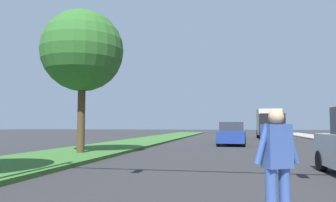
{
  "coord_description": "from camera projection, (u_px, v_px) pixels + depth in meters",
  "views": [
    {
      "loc": [
        -0.4,
        1.53,
        1.46
      ],
      "look_at": [
        -4.18,
        19.83,
        2.82
      ],
      "focal_mm": 34.92,
      "sensor_mm": 36.0,
      "label": 1
    }
  ],
  "objects": [
    {
      "name": "pedestrian_performer",
      "position": [
        277.0,
        162.0,
        4.63
      ],
      "size": [
        0.7,
        0.44,
        1.69
      ],
      "color": "#334C8C",
      "rests_on": "ground_plane"
    },
    {
      "name": "sedan_midblock",
      "position": [
        232.0,
        134.0,
        23.41
      ],
      "size": [
        2.06,
        4.47,
        1.65
      ],
      "color": "navy",
      "rests_on": "ground_plane"
    },
    {
      "name": "tree_mid",
      "position": [
        82.0,
        51.0,
        15.8
      ],
      "size": [
        3.95,
        3.95,
        6.87
      ],
      "color": "#4C3823",
      "rests_on": "median_strip"
    },
    {
      "name": "median_strip",
      "position": [
        143.0,
        141.0,
        27.29
      ],
      "size": [
        4.34,
        64.0,
        0.15
      ],
      "primitive_type": "cube",
      "color": "#386B2D",
      "rests_on": "ground_plane"
    },
    {
      "name": "truck_box_delivery",
      "position": [
        270.0,
        123.0,
        34.05
      ],
      "size": [
        2.4,
        6.2,
        3.1
      ],
      "color": "black",
      "rests_on": "ground_plane"
    },
    {
      "name": "ground_plane",
      "position": [
        241.0,
        142.0,
        27.63
      ],
      "size": [
        140.0,
        140.0,
        0.0
      ],
      "primitive_type": "plane",
      "color": "#2D2D30"
    }
  ]
}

